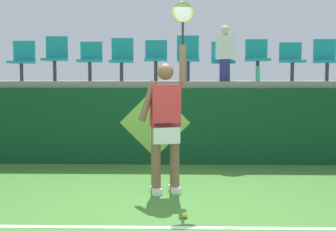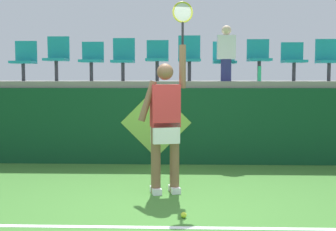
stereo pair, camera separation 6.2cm
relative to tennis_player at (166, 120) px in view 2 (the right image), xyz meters
The scene contains 19 objects.
ground_plane 1.24m from the tennis_player, 85.82° to the right, with size 40.00×40.00×0.00m, color #3D752D.
court_back_wall 2.12m from the tennis_player, 88.52° to the left, with size 13.57×0.20×1.38m, color #0F4223.
spectator_platform 3.50m from the tennis_player, 89.10° to the left, with size 13.57×2.83×0.12m, color gray.
court_baseline_stripe 1.74m from the tennis_player, 87.82° to the right, with size 12.21×0.08×0.01m, color white.
tennis_player is the anchor object (origin of this frame).
tennis_ball 1.48m from the tennis_player, 77.39° to the right, with size 0.07×0.07×0.07m, color #D1E533.
water_bottle 2.88m from the tennis_player, 54.41° to the left, with size 0.07×0.07×0.28m, color #26B272.
stadium_chair_0 4.30m from the tennis_player, 134.90° to the left, with size 0.44×0.42×0.81m.
stadium_chair_1 3.89m from the tennis_player, 127.63° to the left, with size 0.44×0.42×0.90m.
stadium_chair_2 3.50m from the tennis_player, 118.21° to the left, with size 0.44×0.42×0.79m.
stadium_chair_3 3.28m from the tennis_player, 107.89° to the left, with size 0.44×0.42×0.86m.
stadium_chair_4 3.14m from the tennis_player, 95.38° to the left, with size 0.44×0.42×0.82m.
stadium_chair_5 3.16m from the tennis_player, 83.14° to the left, with size 0.44×0.42×0.91m.
stadium_chair_6 3.29m from the tennis_player, 70.54° to the left, with size 0.44×0.42×0.79m.
stadium_chair_7 3.57m from the tennis_player, 59.79° to the left, with size 0.44×0.42×0.83m.
stadium_chair_8 3.94m from the tennis_player, 50.93° to the left, with size 0.44×0.42×0.77m.
stadium_chair_9 4.39m from the tennis_player, 43.93° to the left, with size 0.44×0.42×0.83m.
spectator_0 2.97m from the tennis_player, 67.83° to the left, with size 0.34×0.20×1.05m.
wall_signage_mount 2.24m from the tennis_player, 97.13° to the left, with size 1.27×0.01×1.40m.
Camera 2 is at (0.18, -5.22, 1.55)m, focal length 47.71 mm.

